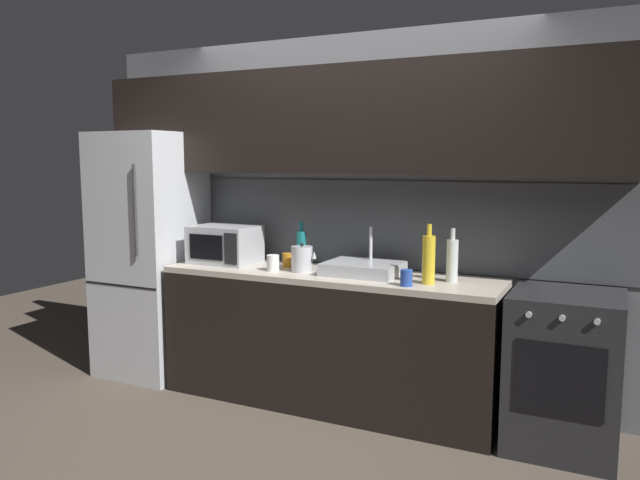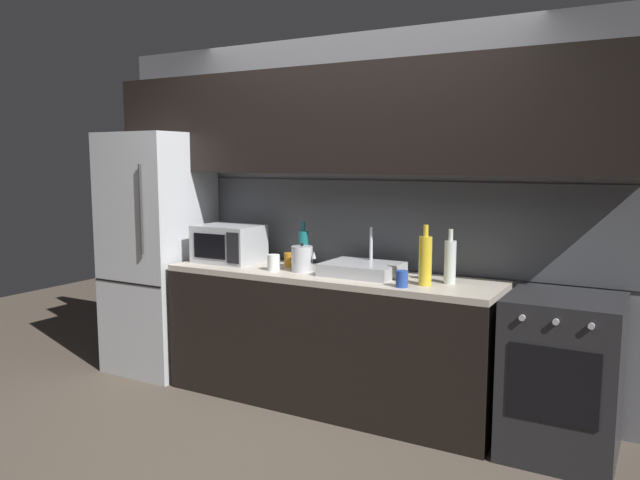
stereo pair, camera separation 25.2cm
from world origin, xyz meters
The scene contains 14 objects.
ground_plane centered at (0.00, 0.00, 0.00)m, with size 10.00×10.00×0.00m, color #4C4238.
back_wall centered at (0.00, 1.20, 1.55)m, with size 4.02×0.44×2.50m.
counter_run centered at (0.00, 0.90, 0.45)m, with size 2.28×0.60×0.90m.
refrigerator centered at (-1.52, 0.90, 0.92)m, with size 0.68×0.69×1.84m.
oven_range centered at (1.48, 0.90, 0.45)m, with size 0.60×0.62×0.90m.
microwave centered at (-0.84, 0.92, 1.04)m, with size 0.46×0.35×0.27m.
sink_basin centered at (0.23, 0.93, 0.94)m, with size 0.48×0.38×0.30m.
kettle centered at (-0.17, 0.85, 0.99)m, with size 0.18×0.14×0.19m.
wine_bottle_teal centered at (-0.29, 1.07, 1.03)m, with size 0.07×0.07×0.31m.
wine_bottle_clear centered at (0.81, 0.94, 1.04)m, with size 0.07×0.07×0.33m.
wine_bottle_yellow centered at (0.70, 0.82, 1.05)m, with size 0.08×0.08×0.36m.
mug_blue centered at (0.60, 0.69, 0.95)m, with size 0.07×0.07×0.10m, color #234299.
mug_white centered at (-0.36, 0.79, 0.95)m, with size 0.08×0.08×0.11m, color silver.
mug_amber centered at (-0.34, 0.96, 0.95)m, with size 0.08×0.08×0.10m, color #B27019.
Camera 1 is at (1.72, -2.76, 1.64)m, focal length 34.78 mm.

